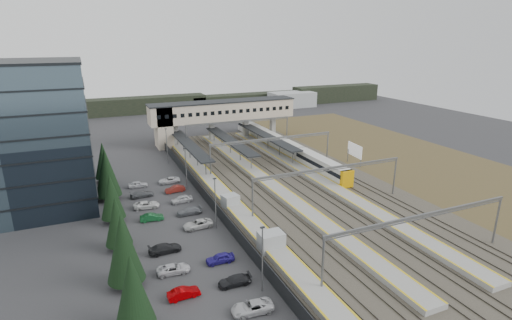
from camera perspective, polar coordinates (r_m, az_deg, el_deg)
name	(u,v)px	position (r m, az deg, el deg)	size (l,w,h in m)	color
ground	(245,201)	(70.93, -1.53, -5.87)	(220.00, 220.00, 0.00)	#2B2B2D
office_building	(8,139)	(75.22, -31.88, 2.61)	(24.30, 18.30, 24.30)	#384955
conifer_row	(113,203)	(61.26, -19.70, -5.86)	(4.42, 49.82, 9.50)	black
car_park	(179,224)	(62.41, -11.00, -8.95)	(10.57, 44.67, 1.28)	#930003
lampposts	(199,182)	(68.12, -8.22, -3.12)	(0.50, 53.25, 8.07)	slate
fence	(202,191)	(73.05, -7.76, -4.48)	(0.08, 90.00, 2.00)	#26282B
relay_cabin_near	(271,242)	(54.80, 2.17, -11.61)	(3.33, 2.46, 2.75)	#9FA3A5
relay_cabin_far	(230,202)	(67.72, -3.68, -5.96)	(2.96, 2.62, 2.38)	#9FA3A5
rail_corridor	(280,183)	(78.65, 3.44, -3.30)	(34.00, 90.00, 0.92)	#36312A
canopies	(230,141)	(96.02, -3.69, 2.76)	(23.10, 30.00, 3.28)	black
footbridge	(214,113)	(109.28, -6.07, 6.62)	(40.40, 6.40, 11.20)	#B5A891
gantries	(298,156)	(76.37, 5.97, 0.52)	(28.40, 62.28, 7.17)	slate
train	(282,145)	(99.66, 3.80, 2.09)	(2.64, 55.05, 3.32)	beige
billboard	(355,151)	(92.46, 13.92, 1.27)	(0.72, 5.72, 4.82)	slate
scrub_east	(418,163)	(99.31, 22.15, -0.34)	(34.00, 120.00, 0.06)	#494324
treeline_far	(214,102)	(162.17, -5.96, 8.28)	(170.00, 19.00, 7.00)	black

